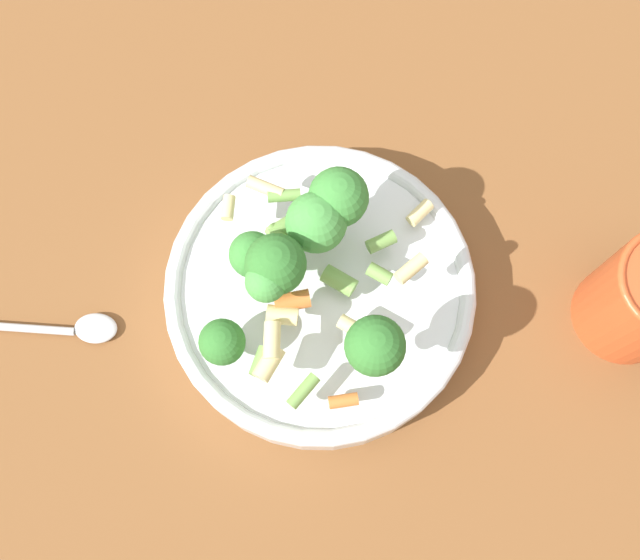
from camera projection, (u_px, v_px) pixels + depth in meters
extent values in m
plane|color=brown|center=(320.00, 300.00, 0.64)|extent=(3.00, 3.00, 0.00)
cylinder|color=silver|center=(320.00, 294.00, 0.62)|extent=(0.25, 0.25, 0.04)
torus|color=silver|center=(320.00, 288.00, 0.60)|extent=(0.25, 0.25, 0.01)
cylinder|color=#8CB766|center=(225.00, 347.00, 0.58)|extent=(0.01, 0.01, 0.01)
sphere|color=#33722D|center=(222.00, 342.00, 0.56)|extent=(0.04, 0.04, 0.04)
cylinder|color=#8CB766|center=(313.00, 237.00, 0.59)|extent=(0.02, 0.02, 0.02)
sphere|color=#479342|center=(312.00, 223.00, 0.56)|extent=(0.05, 0.05, 0.05)
cylinder|color=#8CB766|center=(373.00, 353.00, 0.54)|extent=(0.02, 0.02, 0.02)
sphere|color=#33722D|center=(375.00, 346.00, 0.51)|extent=(0.04, 0.04, 0.04)
cylinder|color=#8CB766|center=(338.00, 212.00, 0.59)|extent=(0.02, 0.02, 0.02)
sphere|color=#3D8438|center=(338.00, 197.00, 0.56)|extent=(0.05, 0.05, 0.05)
cylinder|color=#8CB766|center=(255.00, 265.00, 0.59)|extent=(0.01, 0.01, 0.02)
sphere|color=#3D8438|center=(252.00, 255.00, 0.56)|extent=(0.04, 0.04, 0.04)
cylinder|color=#8CB766|center=(278.00, 273.00, 0.56)|extent=(0.02, 0.02, 0.02)
sphere|color=#33722D|center=(276.00, 262.00, 0.53)|extent=(0.04, 0.04, 0.04)
cylinder|color=#8CB766|center=(268.00, 289.00, 0.55)|extent=(0.01, 0.01, 0.01)
sphere|color=#479342|center=(266.00, 281.00, 0.53)|extent=(0.03, 0.03, 0.03)
cylinder|color=orange|center=(343.00, 401.00, 0.56)|extent=(0.01, 0.02, 0.01)
cylinder|color=beige|center=(411.00, 269.00, 0.56)|extent=(0.02, 0.03, 0.01)
cylinder|color=beige|center=(420.00, 213.00, 0.61)|extent=(0.02, 0.02, 0.01)
cylinder|color=beige|center=(272.00, 341.00, 0.55)|extent=(0.03, 0.02, 0.01)
cylinder|color=#729E4C|center=(279.00, 236.00, 0.59)|extent=(0.02, 0.02, 0.01)
cylinder|color=#729E4C|center=(303.00, 391.00, 0.56)|extent=(0.03, 0.03, 0.01)
cylinder|color=beige|center=(282.00, 315.00, 0.56)|extent=(0.02, 0.03, 0.01)
cylinder|color=#729E4C|center=(340.00, 286.00, 0.59)|extent=(0.03, 0.03, 0.01)
cylinder|color=beige|center=(269.00, 363.00, 0.55)|extent=(0.03, 0.03, 0.01)
cylinder|color=#729E4C|center=(379.00, 273.00, 0.58)|extent=(0.02, 0.02, 0.01)
cylinder|color=#729E4C|center=(262.00, 363.00, 0.55)|extent=(0.03, 0.02, 0.01)
cylinder|color=beige|center=(228.00, 208.00, 0.58)|extent=(0.02, 0.01, 0.01)
cylinder|color=beige|center=(265.00, 188.00, 0.58)|extent=(0.02, 0.03, 0.01)
cylinder|color=beige|center=(356.00, 329.00, 0.57)|extent=(0.03, 0.03, 0.01)
cylinder|color=#729E4C|center=(286.00, 227.00, 0.60)|extent=(0.03, 0.03, 0.01)
cylinder|color=#729E4C|center=(284.00, 196.00, 0.58)|extent=(0.01, 0.03, 0.01)
cylinder|color=#729E4C|center=(381.00, 242.00, 0.59)|extent=(0.02, 0.03, 0.01)
cylinder|color=orange|center=(292.00, 301.00, 0.56)|extent=(0.02, 0.03, 0.01)
ellipsoid|color=silver|center=(96.00, 328.00, 0.63)|extent=(0.03, 0.04, 0.01)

